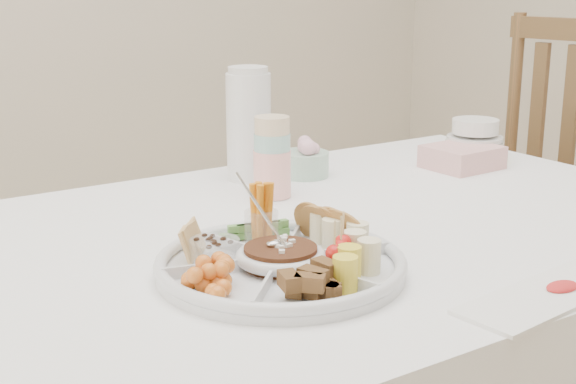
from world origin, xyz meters
TOP-DOWN VIEW (x-y plane):
  - chair at (0.91, 0.30)m, footprint 0.53×0.53m
  - party_tray at (-0.23, -0.16)m, footprint 0.46×0.46m
  - bean_dip at (-0.23, -0.16)m, footprint 0.14×0.14m
  - tortillas at (-0.10, -0.13)m, footprint 0.12×0.12m
  - carrot_cucumber at (-0.19, -0.04)m, footprint 0.13×0.13m
  - pita_raisins at (-0.32, -0.07)m, footprint 0.13×0.13m
  - cherries at (-0.35, -0.20)m, footprint 0.13×0.13m
  - granola_chunks at (-0.26, -0.29)m, footprint 0.13×0.13m
  - banana_tomato at (-0.13, -0.26)m, footprint 0.14×0.14m
  - cup_stack at (0.00, 0.22)m, footprint 0.10×0.10m
  - thermos at (0.04, 0.37)m, footprint 0.12×0.12m
  - flower_bowl at (0.16, 0.33)m, footprint 0.15×0.15m
  - napkin_stack at (0.52, 0.18)m, footprint 0.17×0.15m
  - plate_stack at (0.61, 0.23)m, footprint 0.17×0.17m
  - placemat at (0.05, -0.45)m, footprint 0.33×0.14m

SIDE VIEW (x-z plane):
  - chair at x=0.91m, z-range 0.00..1.09m
  - placemat at x=0.05m, z-range 0.76..0.76m
  - party_tray at x=-0.23m, z-range 0.76..0.80m
  - napkin_stack at x=0.52m, z-range 0.76..0.81m
  - bean_dip at x=-0.23m, z-range 0.77..0.81m
  - cherries at x=-0.35m, z-range 0.77..0.82m
  - granola_chunks at x=-0.26m, z-range 0.77..0.82m
  - flower_bowl at x=0.16m, z-range 0.76..0.84m
  - tortillas at x=-0.10m, z-range 0.77..0.83m
  - pita_raisins at x=-0.32m, z-range 0.77..0.83m
  - plate_stack at x=0.61m, z-range 0.76..0.86m
  - banana_tomato at x=-0.13m, z-range 0.77..0.87m
  - carrot_cucumber at x=-0.19m, z-range 0.77..0.87m
  - cup_stack at x=0.00m, z-range 0.76..0.97m
  - thermos at x=0.04m, z-range 0.76..1.02m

